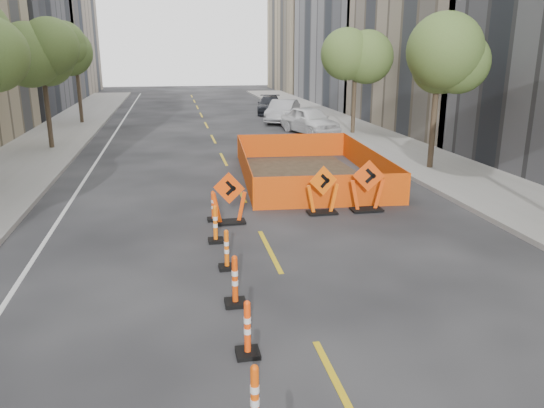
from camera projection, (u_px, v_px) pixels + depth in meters
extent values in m
plane|color=black|center=(309.00, 328.00, 9.77)|extent=(140.00, 140.00, 0.00)
cube|color=gray|center=(442.00, 168.00, 22.67)|extent=(4.00, 90.00, 0.15)
cube|color=gray|center=(25.00, 1.00, 56.43)|extent=(12.00, 20.00, 20.00)
cube|color=gray|center=(478.00, 16.00, 33.29)|extent=(12.00, 16.00, 14.00)
cube|color=tan|center=(325.00, 24.00, 65.85)|extent=(12.00, 14.00, 16.00)
cylinder|color=#382B1E|center=(49.00, 119.00, 26.71)|extent=(0.24, 0.24, 3.15)
sphere|color=#4D682C|center=(42.00, 58.00, 25.88)|extent=(2.80, 2.80, 2.80)
cylinder|color=#382B1E|center=(80.00, 101.00, 36.15)|extent=(0.24, 0.24, 3.15)
sphere|color=#4D682C|center=(76.00, 56.00, 35.32)|extent=(2.80, 2.80, 2.80)
cylinder|color=#382B1E|center=(432.00, 134.00, 22.14)|extent=(0.24, 0.24, 3.15)
sphere|color=#4D682C|center=(439.00, 60.00, 21.31)|extent=(2.80, 2.80, 2.80)
cylinder|color=#382B1E|center=(354.00, 109.00, 31.58)|extent=(0.24, 0.24, 3.15)
sphere|color=#4D682C|center=(356.00, 57.00, 30.75)|extent=(2.80, 2.80, 2.80)
imported|color=white|center=(310.00, 120.00, 32.28)|extent=(3.16, 5.14, 1.63)
imported|color=#929397|center=(283.00, 111.00, 37.38)|extent=(3.43, 5.00, 1.56)
imported|color=black|center=(270.00, 105.00, 42.47)|extent=(2.79, 5.05, 1.39)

